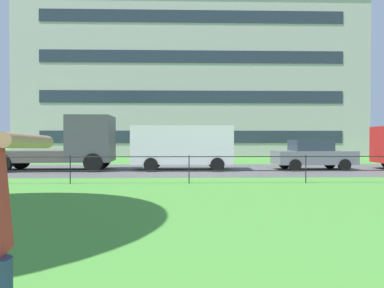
{
  "coord_description": "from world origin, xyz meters",
  "views": [
    {
      "loc": [
        -0.23,
        1.05,
        1.57
      ],
      "look_at": [
        -0.04,
        8.25,
        1.47
      ],
      "focal_mm": 33.06,
      "sensor_mm": 36.0,
      "label": 1
    }
  ],
  "objects_px": {
    "flatbed_truck_far_right": "(62,146)",
    "apartment_building_background": "(191,83)",
    "panel_van_right": "(183,145)",
    "car_grey_far_left": "(312,155)"
  },
  "relations": [
    {
      "from": "flatbed_truck_far_right",
      "to": "panel_van_right",
      "type": "bearing_deg",
      "value": 0.01
    },
    {
      "from": "flatbed_truck_far_right",
      "to": "car_grey_far_left",
      "type": "distance_m",
      "value": 12.75
    },
    {
      "from": "panel_van_right",
      "to": "apartment_building_background",
      "type": "bearing_deg",
      "value": 87.24
    },
    {
      "from": "apartment_building_background",
      "to": "panel_van_right",
      "type": "bearing_deg",
      "value": -92.76
    },
    {
      "from": "flatbed_truck_far_right",
      "to": "panel_van_right",
      "type": "height_order",
      "value": "flatbed_truck_far_right"
    },
    {
      "from": "flatbed_truck_far_right",
      "to": "apartment_building_background",
      "type": "bearing_deg",
      "value": 69.37
    },
    {
      "from": "flatbed_truck_far_right",
      "to": "apartment_building_background",
      "type": "distance_m",
      "value": 20.76
    },
    {
      "from": "panel_van_right",
      "to": "car_grey_far_left",
      "type": "relative_size",
      "value": 1.24
    },
    {
      "from": "panel_van_right",
      "to": "apartment_building_background",
      "type": "height_order",
      "value": "apartment_building_background"
    },
    {
      "from": "flatbed_truck_far_right",
      "to": "car_grey_far_left",
      "type": "height_order",
      "value": "flatbed_truck_far_right"
    }
  ]
}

